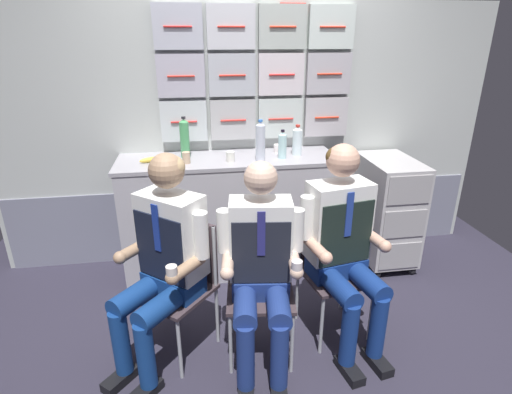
% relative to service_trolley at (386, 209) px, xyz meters
% --- Properties ---
extents(ground, '(4.80, 4.80, 0.04)m').
position_rel_service_trolley_xyz_m(ground, '(-1.14, -0.99, -0.52)').
color(ground, '#292634').
extents(galley_bulkhead, '(4.20, 0.14, 2.15)m').
position_rel_service_trolley_xyz_m(galley_bulkhead, '(-1.14, 0.38, 0.61)').
color(galley_bulkhead, '#B7BCB8').
rests_on(galley_bulkhead, ground).
extents(galley_counter, '(1.73, 0.53, 0.99)m').
position_rel_service_trolley_xyz_m(galley_counter, '(-1.35, 0.10, -0.00)').
color(galley_counter, '#AAA8AF').
rests_on(galley_counter, ground).
extents(service_trolley, '(0.40, 0.65, 0.93)m').
position_rel_service_trolley_xyz_m(service_trolley, '(0.00, 0.00, 0.00)').
color(service_trolley, black).
rests_on(service_trolley, ground).
extents(folding_chair_left, '(0.56, 0.56, 0.84)m').
position_rel_service_trolley_xyz_m(folding_chair_left, '(-1.72, -0.78, 0.02)').
color(folding_chair_left, '#A8AAAF').
rests_on(folding_chair_left, ground).
extents(crew_member_left, '(0.66, 0.69, 1.30)m').
position_rel_service_trolley_xyz_m(crew_member_left, '(-1.82, -0.90, 0.22)').
color(crew_member_left, black).
rests_on(crew_member_left, ground).
extents(folding_chair_right, '(0.45, 0.45, 0.84)m').
position_rel_service_trolley_xyz_m(folding_chair_right, '(-1.25, -0.86, 0.02)').
color(folding_chair_right, '#A8AAAF').
rests_on(folding_chair_right, ground).
extents(crew_member_right, '(0.50, 0.64, 1.26)m').
position_rel_service_trolley_xyz_m(crew_member_right, '(-1.27, -1.02, 0.20)').
color(crew_member_right, black).
rests_on(crew_member_right, ground).
extents(folding_chair_by_counter, '(0.47, 0.47, 0.84)m').
position_rel_service_trolley_xyz_m(folding_chair_by_counter, '(-0.76, -0.73, 0.02)').
color(folding_chair_by_counter, '#A8AAAF').
rests_on(folding_chair_by_counter, ground).
extents(crew_member_by_counter, '(0.53, 0.68, 1.30)m').
position_rel_service_trolley_xyz_m(crew_member_by_counter, '(-0.73, -0.89, 0.23)').
color(crew_member_by_counter, black).
rests_on(crew_member_by_counter, ground).
extents(sparkling_bottle_green, '(0.08, 0.08, 0.24)m').
position_rel_service_trolley_xyz_m(sparkling_bottle_green, '(-0.79, 0.09, 0.60)').
color(sparkling_bottle_green, silver).
rests_on(sparkling_bottle_green, galley_counter).
extents(water_bottle_blue_cap, '(0.07, 0.07, 0.32)m').
position_rel_service_trolley_xyz_m(water_bottle_blue_cap, '(-1.68, 0.17, 0.64)').
color(water_bottle_blue_cap, '#489B5D').
rests_on(water_bottle_blue_cap, galley_counter).
extents(water_bottle_tall, '(0.07, 0.07, 0.32)m').
position_rel_service_trolley_xyz_m(water_bottle_tall, '(-1.11, -0.03, 0.64)').
color(water_bottle_tall, silver).
rests_on(water_bottle_tall, galley_counter).
extents(water_bottle_clear, '(0.06, 0.06, 0.22)m').
position_rel_service_trolley_xyz_m(water_bottle_clear, '(-0.93, 0.02, 0.59)').
color(water_bottle_clear, '#ACD8DA').
rests_on(water_bottle_clear, galley_counter).
extents(espresso_cup_small, '(0.07, 0.07, 0.06)m').
position_rel_service_trolley_xyz_m(espresso_cup_small, '(-0.93, 0.19, 0.52)').
color(espresso_cup_small, white).
rests_on(espresso_cup_small, galley_counter).
extents(coffee_cup_white, '(0.06, 0.06, 0.08)m').
position_rel_service_trolley_xyz_m(coffee_cup_white, '(-1.34, -0.01, 0.53)').
color(coffee_cup_white, silver).
rests_on(coffee_cup_white, galley_counter).
extents(paper_cup_tan, '(0.06, 0.06, 0.09)m').
position_rel_service_trolley_xyz_m(paper_cup_tan, '(-1.67, -0.00, 0.53)').
color(paper_cup_tan, tan).
rests_on(paper_cup_tan, galley_counter).
extents(snack_banana, '(0.17, 0.10, 0.04)m').
position_rel_service_trolley_xyz_m(snack_banana, '(-1.94, 0.07, 0.51)').
color(snack_banana, yellow).
rests_on(snack_banana, galley_counter).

